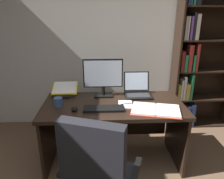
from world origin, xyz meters
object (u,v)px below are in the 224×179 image
object	(u,v)px
bookshelf	(198,59)
laptop	(137,91)
monitor	(103,78)
keyboard	(104,109)
reading_stand_with_book	(65,89)
desk	(113,117)
open_binder	(156,110)
pen	(127,104)
computer_mouse	(75,109)
notepad	(125,104)
coffee_mug	(58,102)

from	to	relation	value
bookshelf	laptop	bearing A→B (deg)	-148.45
monitor	laptop	bearing A→B (deg)	1.18
keyboard	reading_stand_with_book	xyz separation A→B (m)	(-0.47, 0.46, 0.05)
desk	keyboard	size ratio (longest dim) A/B	3.70
laptop	open_binder	distance (m)	0.47
monitor	pen	size ratio (longest dim) A/B	3.31
computer_mouse	bookshelf	bearing A→B (deg)	30.64
keyboard	notepad	bearing A→B (deg)	25.31
bookshelf	keyboard	xyz separation A→B (m)	(-1.39, -1.00, -0.29)
bookshelf	monitor	xyz separation A→B (m)	(-1.39, -0.61, -0.07)
computer_mouse	coffee_mug	world-z (taller)	coffee_mug
computer_mouse	open_binder	size ratio (longest dim) A/B	0.19
open_binder	notepad	xyz separation A→B (m)	(-0.29, 0.16, -0.01)
computer_mouse	open_binder	bearing A→B (deg)	-3.44
open_binder	notepad	world-z (taller)	open_binder
desk	open_binder	size ratio (longest dim) A/B	2.80
bookshelf	computer_mouse	bearing A→B (deg)	-149.36
pen	coffee_mug	world-z (taller)	coffee_mug
monitor	pen	distance (m)	0.44
pen	reading_stand_with_book	bearing A→B (deg)	154.25
laptop	pen	size ratio (longest dim) A/B	2.31
laptop	open_binder	xyz separation A→B (m)	(0.12, -0.45, -0.04)
monitor	notepad	distance (m)	0.43
computer_mouse	coffee_mug	size ratio (longest dim) A/B	1.07
laptop	computer_mouse	size ratio (longest dim) A/B	3.11
computer_mouse	open_binder	xyz separation A→B (m)	(0.83, -0.05, -0.01)
pen	keyboard	bearing A→B (deg)	-156.43
open_binder	reading_stand_with_book	bearing A→B (deg)	166.42
laptop	pen	world-z (taller)	laptop
laptop	keyboard	size ratio (longest dim) A/B	0.77
keyboard	reading_stand_with_book	bearing A→B (deg)	135.35
bookshelf	open_binder	world-z (taller)	bookshelf
keyboard	notepad	world-z (taller)	keyboard
laptop	coffee_mug	size ratio (longest dim) A/B	3.32
keyboard	pen	xyz separation A→B (m)	(0.26, 0.11, 0.00)
desk	laptop	xyz separation A→B (m)	(0.31, 0.18, 0.26)
laptop	reading_stand_with_book	xyz separation A→B (m)	(-0.88, 0.06, 0.01)
pen	coffee_mug	size ratio (longest dim) A/B	1.44
laptop	coffee_mug	bearing A→B (deg)	-162.13
open_binder	coffee_mug	xyz separation A→B (m)	(-1.02, 0.16, 0.04)
desk	pen	size ratio (longest dim) A/B	11.09
notepad	coffee_mug	xyz separation A→B (m)	(-0.72, -0.00, 0.04)
reading_stand_with_book	pen	bearing A→B (deg)	-25.75
monitor	coffee_mug	bearing A→B (deg)	-149.85
bookshelf	reading_stand_with_book	bearing A→B (deg)	-163.85
desk	coffee_mug	bearing A→B (deg)	-169.57
desk	coffee_mug	world-z (taller)	coffee_mug
desk	keyboard	xyz separation A→B (m)	(-0.11, -0.22, 0.22)
keyboard	desk	bearing A→B (deg)	64.06
keyboard	pen	distance (m)	0.28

